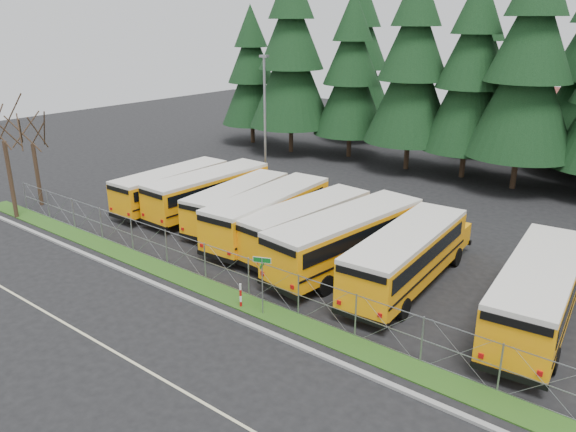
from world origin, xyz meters
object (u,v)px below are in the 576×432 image
object	(u,v)px
bus_4	(310,226)
street_sign	(262,273)
bus_6	(409,258)
striped_bollard	(241,296)
bus_2	(241,204)
bus_3	(273,215)
bus_0	(176,188)
bus_east	(539,293)
light_standard	(265,117)
bus_1	(213,193)
bus_5	(351,240)

from	to	relation	value
bus_4	street_sign	xyz separation A→B (m)	(2.92, -7.56, 0.62)
bus_6	striped_bollard	xyz separation A→B (m)	(-5.03, -6.90, -0.90)
bus_2	bus_3	size ratio (longest dim) A/B	0.89
bus_0	bus_east	size ratio (longest dim) A/B	0.89
light_standard	bus_6	bearing A→B (deg)	-28.16
bus_east	light_standard	world-z (taller)	light_standard
bus_6	street_sign	world-z (taller)	bus_6
street_sign	light_standard	xyz separation A→B (m)	(-13.42, 15.98, 3.47)
bus_east	light_standard	bearing A→B (deg)	152.55
bus_4	bus_east	xyz separation A→B (m)	(12.89, -0.88, 0.13)
bus_4	bus_1	bearing A→B (deg)	178.08
bus_3	bus_4	distance (m)	2.78
bus_1	bus_4	bearing A→B (deg)	-4.86
bus_0	bus_east	bearing A→B (deg)	-3.90
street_sign	bus_2	bearing A→B (deg)	137.28
bus_2	light_standard	bearing A→B (deg)	113.53
striped_bollard	bus_1	bearing A→B (deg)	140.66
bus_1	bus_3	size ratio (longest dim) A/B	0.97
bus_east	light_standard	distance (m)	25.48
bus_1	bus_4	xyz separation A→B (m)	(9.00, -1.06, -0.04)
street_sign	striped_bollard	xyz separation A→B (m)	(-1.23, -0.14, -1.43)
bus_1	street_sign	size ratio (longest dim) A/B	3.93
bus_3	bus_6	distance (m)	9.53
bus_3	bus_6	xyz separation A→B (m)	(9.50, -0.80, 0.01)
street_sign	bus_3	bearing A→B (deg)	127.00
bus_3	bus_east	size ratio (longest dim) A/B	0.97
bus_1	striped_bollard	size ratio (longest dim) A/B	9.20
bus_1	bus_east	xyz separation A→B (m)	(21.89, -1.94, 0.09)
bus_2	bus_4	xyz separation A→B (m)	(6.04, -0.71, 0.08)
bus_5	striped_bollard	xyz separation A→B (m)	(-1.57, -6.99, -0.96)
bus_0	bus_2	bearing A→B (deg)	2.16
bus_3	street_sign	world-z (taller)	bus_3
bus_2	bus_6	xyz separation A→B (m)	(12.76, -1.51, 0.17)
street_sign	bus_east	bearing A→B (deg)	33.82
bus_1	bus_5	size ratio (longest dim) A/B	0.93
bus_2	light_standard	xyz separation A→B (m)	(-4.46, 7.71, 4.17)
bus_1	bus_6	distance (m)	15.83
bus_1	bus_4	size ratio (longest dim) A/B	1.03
bus_2	bus_east	bearing A→B (deg)	-11.34
light_standard	striped_bollard	bearing A→B (deg)	-52.90
bus_2	bus_east	size ratio (longest dim) A/B	0.86
bus_east	striped_bollard	xyz separation A→B (m)	(-11.20, -6.82, -0.94)
bus_3	light_standard	xyz separation A→B (m)	(-7.72, 8.42, 4.01)
bus_4	bus_east	world-z (taller)	bus_east
bus_5	bus_east	world-z (taller)	bus_5
bus_2	street_sign	bearing A→B (deg)	-49.25
bus_east	street_sign	size ratio (longest dim) A/B	4.18
striped_bollard	bus_2	bearing A→B (deg)	132.59
bus_5	bus_6	size ratio (longest dim) A/B	1.04
bus_4	bus_5	bearing A→B (deg)	-7.53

